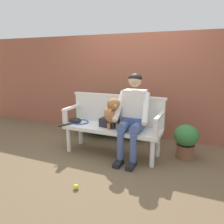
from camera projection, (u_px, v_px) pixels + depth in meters
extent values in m
plane|color=brown|center=(112.00, 154.00, 3.73)|extent=(40.00, 40.00, 0.00)
cube|color=#9E5642|center=(135.00, 85.00, 4.58)|extent=(8.00, 0.30, 2.04)
ellipsoid|color=#337538|center=(98.00, 116.00, 4.64)|extent=(1.04, 0.77, 0.76)
ellipsoid|color=#194C1E|center=(132.00, 118.00, 4.38)|extent=(0.88, 0.56, 0.85)
cube|color=white|center=(112.00, 129.00, 3.63)|extent=(1.61, 0.51, 0.06)
cylinder|color=white|center=(69.00, 140.00, 3.78)|extent=(0.07, 0.07, 0.41)
cylinder|color=white|center=(152.00, 154.00, 3.23)|extent=(0.07, 0.07, 0.41)
cylinder|color=white|center=(81.00, 133.00, 4.14)|extent=(0.07, 0.07, 0.41)
cylinder|color=white|center=(158.00, 145.00, 3.58)|extent=(0.07, 0.07, 0.41)
cube|color=white|center=(117.00, 110.00, 3.77)|extent=(1.61, 0.05, 0.46)
cube|color=white|center=(117.00, 96.00, 3.71)|extent=(1.65, 0.06, 0.04)
cube|color=white|center=(65.00, 118.00, 3.69)|extent=(0.06, 0.06, 0.24)
cube|color=white|center=(72.00, 107.00, 3.85)|extent=(0.06, 0.51, 0.04)
cube|color=white|center=(156.00, 129.00, 3.10)|extent=(0.06, 0.06, 0.24)
cube|color=white|center=(159.00, 116.00, 3.26)|extent=(0.06, 0.51, 0.04)
cube|color=black|center=(118.00, 163.00, 3.30)|extent=(0.10, 0.24, 0.07)
cylinder|color=#475B93|center=(120.00, 146.00, 3.32)|extent=(0.10, 0.10, 0.42)
cylinder|color=#475B93|center=(124.00, 126.00, 3.40)|extent=(0.15, 0.33, 0.15)
cube|color=black|center=(131.00, 166.00, 3.23)|extent=(0.10, 0.24, 0.07)
cylinder|color=#475B93|center=(133.00, 148.00, 3.24)|extent=(0.10, 0.10, 0.42)
cylinder|color=#475B93|center=(137.00, 127.00, 3.32)|extent=(0.15, 0.33, 0.15)
cube|color=#475B93|center=(134.00, 123.00, 3.50)|extent=(0.32, 0.24, 0.20)
cube|color=white|center=(135.00, 106.00, 3.46)|extent=(0.34, 0.22, 0.52)
cylinder|color=white|center=(119.00, 105.00, 3.43)|extent=(0.14, 0.34, 0.45)
sphere|color=#DBB28E|center=(115.00, 120.00, 3.37)|extent=(0.09, 0.09, 0.09)
cylinder|color=white|center=(146.00, 108.00, 3.26)|extent=(0.14, 0.34, 0.45)
sphere|color=#DBB28E|center=(144.00, 123.00, 3.19)|extent=(0.09, 0.09, 0.09)
sphere|color=#DBB28E|center=(135.00, 80.00, 3.35)|extent=(0.20, 0.20, 0.20)
ellipsoid|color=black|center=(135.00, 78.00, 3.35)|extent=(0.21, 0.21, 0.14)
cylinder|color=#AD7042|center=(109.00, 126.00, 3.48)|extent=(0.05, 0.05, 0.10)
cylinder|color=#AD7042|center=(117.00, 126.00, 3.51)|extent=(0.05, 0.05, 0.10)
cylinder|color=#AD7042|center=(106.00, 123.00, 3.69)|extent=(0.05, 0.05, 0.10)
cylinder|color=#AD7042|center=(114.00, 122.00, 3.72)|extent=(0.05, 0.05, 0.10)
ellipsoid|color=#AD7042|center=(111.00, 114.00, 3.56)|extent=(0.41, 0.43, 0.29)
sphere|color=#AD7042|center=(113.00, 114.00, 3.43)|extent=(0.17, 0.17, 0.17)
sphere|color=#AD7042|center=(114.00, 104.00, 3.36)|extent=(0.18, 0.18, 0.18)
ellipsoid|color=#AD7042|center=(115.00, 106.00, 3.29)|extent=(0.12, 0.13, 0.07)
ellipsoid|color=#AD7042|center=(109.00, 105.00, 3.36)|extent=(0.07, 0.07, 0.13)
ellipsoid|color=#AD7042|center=(118.00, 104.00, 3.39)|extent=(0.07, 0.07, 0.13)
sphere|color=#AD7042|center=(109.00, 108.00, 3.71)|extent=(0.08, 0.08, 0.08)
torus|color=blue|center=(80.00, 122.00, 3.86)|extent=(0.39, 0.39, 0.02)
cylinder|color=silver|center=(80.00, 122.00, 3.87)|extent=(0.25, 0.25, 0.00)
cube|color=blue|center=(72.00, 123.00, 3.76)|extent=(0.06, 0.08, 0.02)
cylinder|color=black|center=(65.00, 125.00, 3.68)|extent=(0.13, 0.21, 0.03)
ellipsoid|color=black|center=(75.00, 120.00, 3.83)|extent=(0.27, 0.24, 0.09)
cube|color=#232328|center=(109.00, 122.00, 3.62)|extent=(0.30, 0.23, 0.14)
sphere|color=#CCDB33|center=(76.00, 187.00, 2.70)|extent=(0.07, 0.07, 0.07)
cylinder|color=brown|center=(185.00, 152.00, 3.55)|extent=(0.28, 0.28, 0.21)
torus|color=brown|center=(185.00, 146.00, 3.52)|extent=(0.30, 0.30, 0.02)
ellipsoid|color=#337538|center=(186.00, 135.00, 3.48)|extent=(0.38, 0.38, 0.34)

